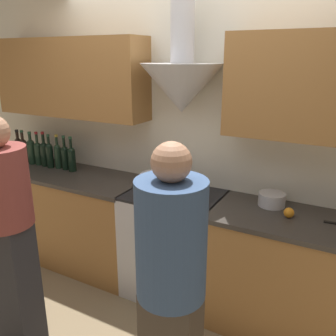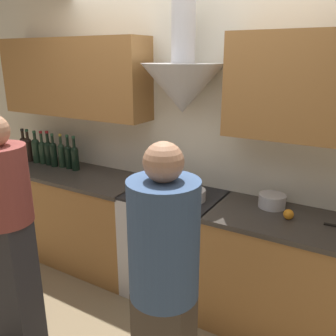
{
  "view_description": "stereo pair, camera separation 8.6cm",
  "coord_description": "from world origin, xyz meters",
  "px_view_note": "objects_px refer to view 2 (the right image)",
  "views": [
    {
      "loc": [
        1.24,
        -2.05,
        1.99
      ],
      "look_at": [
        0.0,
        0.24,
        1.17
      ],
      "focal_mm": 38.0,
      "sensor_mm": 36.0,
      "label": 1
    },
    {
      "loc": [
        1.32,
        -2.0,
        1.99
      ],
      "look_at": [
        0.0,
        0.24,
        1.17
      ],
      "focal_mm": 38.0,
      "sensor_mm": 36.0,
      "label": 2
    }
  ],
  "objects_px": {
    "wine_bottle_5": "(54,153)",
    "wine_bottle_8": "(75,157)",
    "person_foreground_left": "(7,226)",
    "person_foreground_right": "(164,284)",
    "stove_range": "(174,244)",
    "mixing_bowl": "(191,195)",
    "wine_bottle_6": "(62,154)",
    "wine_bottle_7": "(69,155)",
    "wine_bottle_2": "(36,149)",
    "stock_pot": "(157,182)",
    "wine_bottle_3": "(43,151)",
    "wine_bottle_0": "(24,147)",
    "orange_fruit": "(288,214)",
    "saucepan": "(272,201)",
    "wine_bottle_4": "(49,151)",
    "wine_bottle_1": "(29,148)"
  },
  "relations": [
    {
      "from": "wine_bottle_5",
      "to": "person_foreground_left",
      "type": "bearing_deg",
      "value": -56.3
    },
    {
      "from": "wine_bottle_5",
      "to": "saucepan",
      "type": "bearing_deg",
      "value": 2.48
    },
    {
      "from": "wine_bottle_3",
      "to": "wine_bottle_7",
      "type": "xyz_separation_m",
      "value": [
        0.36,
        0.01,
        -0.0
      ]
    },
    {
      "from": "wine_bottle_1",
      "to": "mixing_bowl",
      "type": "height_order",
      "value": "wine_bottle_1"
    },
    {
      "from": "wine_bottle_8",
      "to": "wine_bottle_2",
      "type": "bearing_deg",
      "value": -178.88
    },
    {
      "from": "wine_bottle_3",
      "to": "wine_bottle_5",
      "type": "bearing_deg",
      "value": -4.35
    },
    {
      "from": "wine_bottle_0",
      "to": "mixing_bowl",
      "type": "relative_size",
      "value": 1.46
    },
    {
      "from": "wine_bottle_7",
      "to": "orange_fruit",
      "type": "relative_size",
      "value": 4.78
    },
    {
      "from": "wine_bottle_6",
      "to": "wine_bottle_7",
      "type": "height_order",
      "value": "same"
    },
    {
      "from": "person_foreground_left",
      "to": "person_foreground_right",
      "type": "height_order",
      "value": "person_foreground_left"
    },
    {
      "from": "stove_range",
      "to": "mixing_bowl",
      "type": "height_order",
      "value": "mixing_bowl"
    },
    {
      "from": "wine_bottle_1",
      "to": "saucepan",
      "type": "relative_size",
      "value": 1.74
    },
    {
      "from": "wine_bottle_1",
      "to": "wine_bottle_7",
      "type": "relative_size",
      "value": 1.01
    },
    {
      "from": "wine_bottle_0",
      "to": "saucepan",
      "type": "xyz_separation_m",
      "value": [
        2.65,
        0.07,
        -0.09
      ]
    },
    {
      "from": "wine_bottle_6",
      "to": "saucepan",
      "type": "height_order",
      "value": "wine_bottle_6"
    },
    {
      "from": "stove_range",
      "to": "wine_bottle_6",
      "type": "bearing_deg",
      "value": 176.82
    },
    {
      "from": "wine_bottle_5",
      "to": "wine_bottle_8",
      "type": "relative_size",
      "value": 0.99
    },
    {
      "from": "wine_bottle_2",
      "to": "person_foreground_right",
      "type": "bearing_deg",
      "value": -26.2
    },
    {
      "from": "wine_bottle_5",
      "to": "wine_bottle_7",
      "type": "bearing_deg",
      "value": 8.32
    },
    {
      "from": "wine_bottle_1",
      "to": "wine_bottle_2",
      "type": "distance_m",
      "value": 0.11
    },
    {
      "from": "wine_bottle_5",
      "to": "mixing_bowl",
      "type": "bearing_deg",
      "value": -3.22
    },
    {
      "from": "stock_pot",
      "to": "saucepan",
      "type": "height_order",
      "value": "stock_pot"
    },
    {
      "from": "wine_bottle_1",
      "to": "wine_bottle_2",
      "type": "xyz_separation_m",
      "value": [
        0.11,
        0.0,
        0.0
      ]
    },
    {
      "from": "wine_bottle_2",
      "to": "wine_bottle_8",
      "type": "bearing_deg",
      "value": 1.12
    },
    {
      "from": "wine_bottle_6",
      "to": "wine_bottle_4",
      "type": "bearing_deg",
      "value": -176.58
    },
    {
      "from": "mixing_bowl",
      "to": "wine_bottle_2",
      "type": "bearing_deg",
      "value": 177.06
    },
    {
      "from": "wine_bottle_2",
      "to": "wine_bottle_5",
      "type": "xyz_separation_m",
      "value": [
        0.27,
        -0.01,
        -0.0
      ]
    },
    {
      "from": "wine_bottle_2",
      "to": "wine_bottle_7",
      "type": "relative_size",
      "value": 0.99
    },
    {
      "from": "wine_bottle_3",
      "to": "stock_pot",
      "type": "relative_size",
      "value": 1.24
    },
    {
      "from": "stove_range",
      "to": "stock_pot",
      "type": "xyz_separation_m",
      "value": [
        -0.17,
        0.01,
        0.53
      ]
    },
    {
      "from": "wine_bottle_6",
      "to": "wine_bottle_3",
      "type": "bearing_deg",
      "value": -177.46
    },
    {
      "from": "stove_range",
      "to": "wine_bottle_2",
      "type": "height_order",
      "value": "wine_bottle_2"
    },
    {
      "from": "wine_bottle_6",
      "to": "wine_bottle_7",
      "type": "xyz_separation_m",
      "value": [
        0.09,
        0.0,
        -0.0
      ]
    },
    {
      "from": "wine_bottle_0",
      "to": "orange_fruit",
      "type": "distance_m",
      "value": 2.8
    },
    {
      "from": "wine_bottle_4",
      "to": "wine_bottle_5",
      "type": "height_order",
      "value": "wine_bottle_4"
    },
    {
      "from": "wine_bottle_1",
      "to": "mixing_bowl",
      "type": "distance_m",
      "value": 1.98
    },
    {
      "from": "wine_bottle_4",
      "to": "person_foreground_left",
      "type": "relative_size",
      "value": 0.21
    },
    {
      "from": "wine_bottle_8",
      "to": "stock_pot",
      "type": "distance_m",
      "value": 0.98
    },
    {
      "from": "wine_bottle_0",
      "to": "wine_bottle_8",
      "type": "height_order",
      "value": "wine_bottle_8"
    },
    {
      "from": "wine_bottle_0",
      "to": "person_foreground_right",
      "type": "relative_size",
      "value": 0.21
    },
    {
      "from": "stock_pot",
      "to": "person_foreground_left",
      "type": "distance_m",
      "value": 1.18
    },
    {
      "from": "wine_bottle_5",
      "to": "person_foreground_left",
      "type": "distance_m",
      "value": 1.32
    },
    {
      "from": "wine_bottle_3",
      "to": "person_foreground_right",
      "type": "xyz_separation_m",
      "value": [
        2.13,
        -1.1,
        -0.16
      ]
    },
    {
      "from": "stock_pot",
      "to": "wine_bottle_2",
      "type": "bearing_deg",
      "value": 178.23
    },
    {
      "from": "stock_pot",
      "to": "person_foreground_right",
      "type": "height_order",
      "value": "person_foreground_right"
    },
    {
      "from": "stove_range",
      "to": "wine_bottle_0",
      "type": "distance_m",
      "value": 1.99
    },
    {
      "from": "wine_bottle_3",
      "to": "wine_bottle_6",
      "type": "distance_m",
      "value": 0.26
    },
    {
      "from": "stove_range",
      "to": "mixing_bowl",
      "type": "xyz_separation_m",
      "value": [
        0.17,
        -0.04,
        0.5
      ]
    },
    {
      "from": "person_foreground_right",
      "to": "stove_range",
      "type": "bearing_deg",
      "value": 116.87
    },
    {
      "from": "stove_range",
      "to": "wine_bottle_7",
      "type": "xyz_separation_m",
      "value": [
        -1.24,
        0.08,
        0.59
      ]
    }
  ]
}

